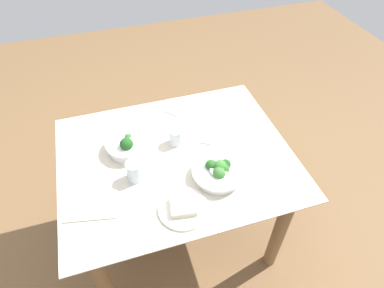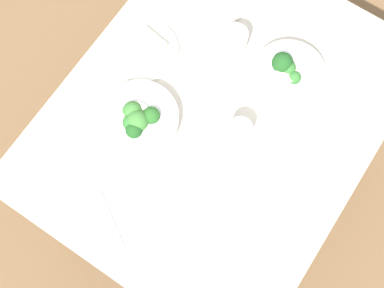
{
  "view_description": "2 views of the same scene",
  "coord_description": "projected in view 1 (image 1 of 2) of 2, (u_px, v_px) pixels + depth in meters",
  "views": [
    {
      "loc": [
        0.24,
        1.04,
        1.88
      ],
      "look_at": [
        -0.1,
        -0.04,
        0.73
      ],
      "focal_mm": 30.22,
      "sensor_mm": 36.0,
      "label": 1
    },
    {
      "loc": [
        -0.5,
        -0.24,
        2.19
      ],
      "look_at": [
        -0.12,
        0.01,
        0.73
      ],
      "focal_mm": 49.2,
      "sensor_mm": 36.0,
      "label": 2
    }
  ],
  "objects": [
    {
      "name": "water_glass_side",
      "position": [
        135.0,
        171.0,
        1.45
      ],
      "size": [
        0.07,
        0.07,
        0.1
      ],
      "primitive_type": "cylinder",
      "color": "silver",
      "rests_on": "dining_table"
    },
    {
      "name": "fork_by_far_bowl",
      "position": [
        203.0,
        143.0,
        1.64
      ],
      "size": [
        0.1,
        0.06,
        0.0
      ],
      "rotation": [
        0.0,
        0.0,
        2.67
      ],
      "color": "#B7B7BC",
      "rests_on": "dining_table"
    },
    {
      "name": "table_knife_right",
      "position": [
        263.0,
        149.0,
        1.61
      ],
      "size": [
        0.11,
        0.16,
        0.0
      ],
      "primitive_type": "cube",
      "rotation": [
        0.0,
        0.0,
        1.02
      ],
      "color": "#B7B7BC",
      "rests_on": "dining_table"
    },
    {
      "name": "napkin_folded_upper",
      "position": [
        92.0,
        205.0,
        1.37
      ],
      "size": [
        0.24,
        0.19,
        0.01
      ],
      "primitive_type": "cube",
      "rotation": [
        0.0,
        0.0,
        -0.2
      ],
      "color": "#B1A997",
      "rests_on": "dining_table"
    },
    {
      "name": "fork_by_near_bowl",
      "position": [
        172.0,
        114.0,
        1.8
      ],
      "size": [
        0.08,
        0.08,
        0.0
      ],
      "rotation": [
        0.0,
        0.0,
        2.31
      ],
      "color": "#B7B7BC",
      "rests_on": "dining_table"
    },
    {
      "name": "bread_side_plate",
      "position": [
        183.0,
        208.0,
        1.36
      ],
      "size": [
        0.22,
        0.22,
        0.04
      ],
      "color": "silver",
      "rests_on": "dining_table"
    },
    {
      "name": "broccoli_bowl_far",
      "position": [
        218.0,
        172.0,
        1.47
      ],
      "size": [
        0.24,
        0.24,
        0.09
      ],
      "color": "white",
      "rests_on": "dining_table"
    },
    {
      "name": "water_glass_center",
      "position": [
        176.0,
        137.0,
        1.61
      ],
      "size": [
        0.07,
        0.07,
        0.09
      ],
      "primitive_type": "cylinder",
      "color": "silver",
      "rests_on": "dining_table"
    },
    {
      "name": "broccoli_bowl_near",
      "position": [
        128.0,
        145.0,
        1.58
      ],
      "size": [
        0.22,
        0.22,
        0.1
      ],
      "color": "white",
      "rests_on": "dining_table"
    },
    {
      "name": "table_knife_left",
      "position": [
        216.0,
        108.0,
        1.84
      ],
      "size": [
        0.17,
        0.15,
        0.0
      ],
      "primitive_type": "cube",
      "rotation": [
        0.0,
        0.0,
        3.88
      ],
      "color": "#B7B7BC",
      "rests_on": "dining_table"
    },
    {
      "name": "ground_plane",
      "position": [
        180.0,
        231.0,
        2.09
      ],
      "size": [
        6.0,
        6.0,
        0.0
      ],
      "primitive_type": "plane",
      "color": "brown"
    },
    {
      "name": "dining_table",
      "position": [
        177.0,
        173.0,
        1.67
      ],
      "size": [
        1.12,
        0.9,
        0.71
      ],
      "color": "beige",
      "rests_on": "ground_plane"
    }
  ]
}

